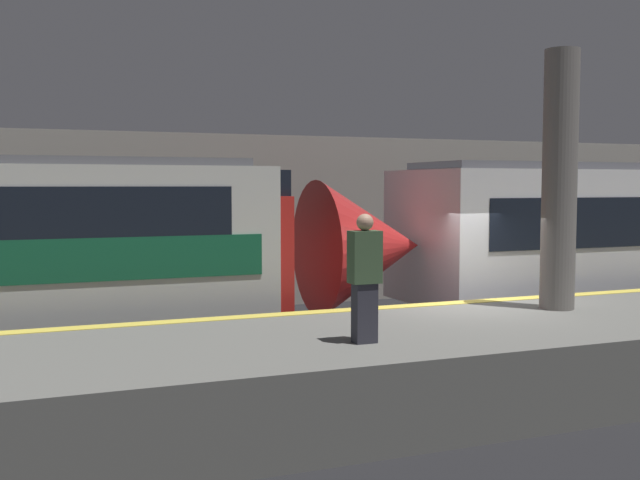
{
  "coord_description": "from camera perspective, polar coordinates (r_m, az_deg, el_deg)",
  "views": [
    {
      "loc": [
        -6.9,
        -10.73,
        3.01
      ],
      "look_at": [
        -2.27,
        0.96,
        2.09
      ],
      "focal_mm": 42.0,
      "sensor_mm": 36.0,
      "label": 1
    }
  ],
  "objects": [
    {
      "name": "station_rear_barrier",
      "position": [
        19.03,
        -0.33,
        1.53
      ],
      "size": [
        50.0,
        0.15,
        4.25
      ],
      "color": "#9E998E",
      "rests_on": "ground"
    },
    {
      "name": "ground_plane",
      "position": [
        13.11,
        10.97,
        -9.16
      ],
      "size": [
        120.0,
        120.0,
        0.0
      ],
      "primitive_type": "plane",
      "color": "black"
    },
    {
      "name": "person_waiting",
      "position": [
        9.23,
        3.43,
        -2.71
      ],
      "size": [
        0.38,
        0.24,
        1.6
      ],
      "color": "#2D2D38",
      "rests_on": "platform"
    },
    {
      "name": "support_pillar_near",
      "position": [
        12.3,
        17.78,
        4.34
      ],
      "size": [
        0.54,
        0.54,
        4.04
      ],
      "color": "slate",
      "rests_on": "platform"
    },
    {
      "name": "platform",
      "position": [
        11.58,
        15.79,
        -8.33
      ],
      "size": [
        40.0,
        3.55,
        1.07
      ],
      "color": "slate",
      "rests_on": "ground"
    }
  ]
}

